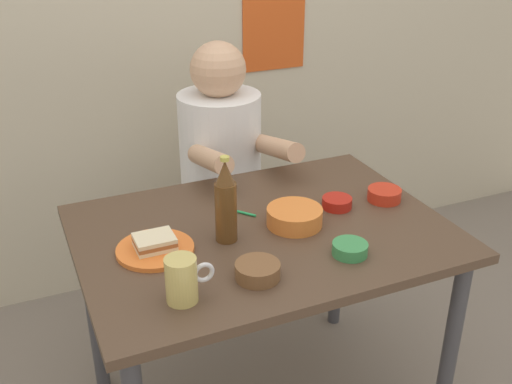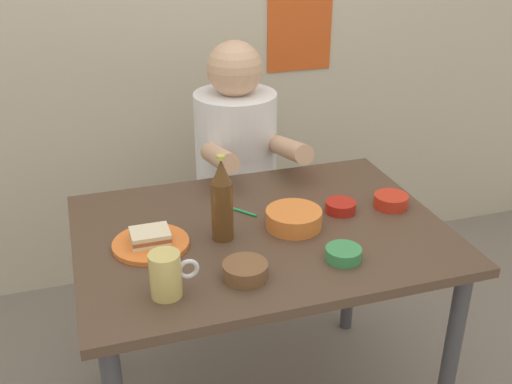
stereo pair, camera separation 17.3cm
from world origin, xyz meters
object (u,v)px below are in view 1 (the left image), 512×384
object	(u,v)px
sandwich	(155,242)
plate_orange	(155,249)
beer_mug	(182,279)
beer_bottle	(226,203)
stool	(223,237)
person_seated	(221,146)
dining_table	(262,255)
sauce_bowl_chili	(384,194)

from	to	relation	value
sandwich	plate_orange	bearing A→B (deg)	180.00
beer_mug	beer_bottle	world-z (taller)	beer_bottle
stool	person_seated	bearing A→B (deg)	-90.00
plate_orange	beer_bottle	xyz separation A→B (m)	(0.21, -0.02, 0.11)
sandwich	beer_mug	size ratio (longest dim) A/B	0.87
dining_table	sauce_bowl_chili	world-z (taller)	sauce_bowl_chili
dining_table	sauce_bowl_chili	distance (m)	0.46
stool	sauce_bowl_chili	distance (m)	0.82
person_seated	sauce_bowl_chili	size ratio (longest dim) A/B	6.54
sauce_bowl_chili	dining_table	bearing A→B (deg)	-178.14
beer_bottle	sauce_bowl_chili	bearing A→B (deg)	3.20
plate_orange	beer_bottle	world-z (taller)	beer_bottle
sandwich	stool	bearing A→B (deg)	55.61
plate_orange	sauce_bowl_chili	distance (m)	0.78
beer_bottle	sauce_bowl_chili	xyz separation A→B (m)	(0.57, 0.03, -0.10)
stool	sandwich	distance (m)	0.87
sandwich	beer_mug	bearing A→B (deg)	-88.91
dining_table	beer_bottle	size ratio (longest dim) A/B	4.20
stool	beer_bottle	xyz separation A→B (m)	(-0.22, -0.65, 0.51)
beer_mug	stool	bearing A→B (deg)	64.14
dining_table	plate_orange	size ratio (longest dim) A/B	5.00
stool	sandwich	world-z (taller)	sandwich
plate_orange	person_seated	bearing A→B (deg)	55.13
person_seated	sauce_bowl_chili	xyz separation A→B (m)	(0.34, -0.60, -0.00)
person_seated	beer_mug	world-z (taller)	person_seated
stool	person_seated	distance (m)	0.42
beer_mug	sauce_bowl_chili	bearing A→B (deg)	18.90
plate_orange	sandwich	world-z (taller)	sandwich
person_seated	beer_bottle	distance (m)	0.68
person_seated	beer_mug	size ratio (longest dim) A/B	5.71
person_seated	plate_orange	size ratio (longest dim) A/B	3.27
stool	sandwich	bearing A→B (deg)	-124.39
person_seated	stool	bearing A→B (deg)	90.00
sandwich	sauce_bowl_chili	xyz separation A→B (m)	(0.78, 0.01, -0.01)
beer_bottle	person_seated	bearing A→B (deg)	70.72
dining_table	sauce_bowl_chili	xyz separation A→B (m)	(0.44, 0.01, 0.12)
sandwich	sauce_bowl_chili	world-z (taller)	sandwich
beer_bottle	stool	bearing A→B (deg)	71.03
person_seated	sandwich	bearing A→B (deg)	-124.87
dining_table	stool	size ratio (longest dim) A/B	2.44
stool	beer_bottle	distance (m)	0.85
sandwich	beer_mug	distance (m)	0.25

